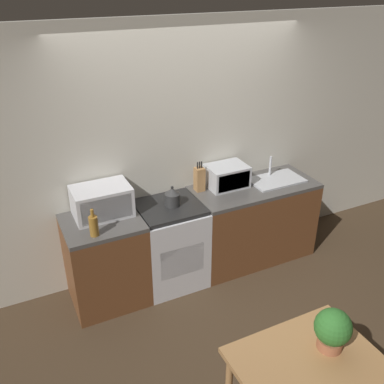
{
  "coord_description": "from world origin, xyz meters",
  "views": [
    {
      "loc": [
        -1.71,
        -2.65,
        2.94
      ],
      "look_at": [
        -0.12,
        0.63,
        1.05
      ],
      "focal_mm": 40.0,
      "sensor_mm": 36.0,
      "label": 1
    }
  ],
  "objects_px": {
    "bottle": "(94,225)",
    "toaster_oven": "(227,176)",
    "stove_range": "(170,244)",
    "dining_table": "(310,374)",
    "microwave": "(102,201)",
    "kettle": "(172,197)"
  },
  "relations": [
    {
      "from": "bottle",
      "to": "toaster_oven",
      "type": "distance_m",
      "value": 1.54
    },
    {
      "from": "stove_range",
      "to": "bottle",
      "type": "relative_size",
      "value": 3.51
    },
    {
      "from": "toaster_oven",
      "to": "dining_table",
      "type": "xyz_separation_m",
      "value": [
        -0.59,
        -2.12,
        -0.39
      ]
    },
    {
      "from": "stove_range",
      "to": "toaster_oven",
      "type": "bearing_deg",
      "value": 10.12
    },
    {
      "from": "bottle",
      "to": "toaster_oven",
      "type": "relative_size",
      "value": 0.61
    },
    {
      "from": "microwave",
      "to": "dining_table",
      "type": "bearing_deg",
      "value": -70.27
    },
    {
      "from": "bottle",
      "to": "dining_table",
      "type": "bearing_deg",
      "value": -62.93
    },
    {
      "from": "microwave",
      "to": "stove_range",
      "type": "bearing_deg",
      "value": -9.92
    },
    {
      "from": "kettle",
      "to": "bottle",
      "type": "bearing_deg",
      "value": -166.47
    },
    {
      "from": "microwave",
      "to": "dining_table",
      "type": "xyz_separation_m",
      "value": [
        0.75,
        -2.1,
        -0.41
      ]
    },
    {
      "from": "kettle",
      "to": "toaster_oven",
      "type": "distance_m",
      "value": 0.7
    },
    {
      "from": "toaster_oven",
      "to": "dining_table",
      "type": "relative_size",
      "value": 0.44
    },
    {
      "from": "microwave",
      "to": "bottle",
      "type": "bearing_deg",
      "value": -117.4
    },
    {
      "from": "kettle",
      "to": "bottle",
      "type": "distance_m",
      "value": 0.85
    },
    {
      "from": "kettle",
      "to": "stove_range",
      "type": "bearing_deg",
      "value": 173.5
    },
    {
      "from": "stove_range",
      "to": "bottle",
      "type": "distance_m",
      "value": 0.98
    },
    {
      "from": "kettle",
      "to": "dining_table",
      "type": "xyz_separation_m",
      "value": [
        0.09,
        -1.99,
        -0.36
      ]
    },
    {
      "from": "kettle",
      "to": "toaster_oven",
      "type": "relative_size",
      "value": 0.49
    },
    {
      "from": "toaster_oven",
      "to": "microwave",
      "type": "bearing_deg",
      "value": -179.19
    },
    {
      "from": "microwave",
      "to": "bottle",
      "type": "xyz_separation_m",
      "value": [
        -0.16,
        -0.31,
        -0.04
      ]
    },
    {
      "from": "kettle",
      "to": "microwave",
      "type": "xyz_separation_m",
      "value": [
        -0.66,
        0.11,
        0.05
      ]
    },
    {
      "from": "microwave",
      "to": "kettle",
      "type": "bearing_deg",
      "value": -9.74
    }
  ]
}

